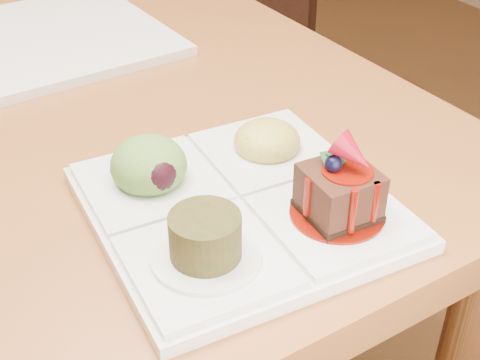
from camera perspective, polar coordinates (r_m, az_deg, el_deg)
chair_right at (r=1.68m, az=-1.57°, el=13.88°), size 0.52×0.52×0.90m
sampler_plate at (r=0.57m, az=-0.31°, el=-1.20°), size 0.26×0.26×0.10m
second_plate at (r=0.93m, az=-16.09°, el=11.52°), size 0.30×0.30×0.01m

